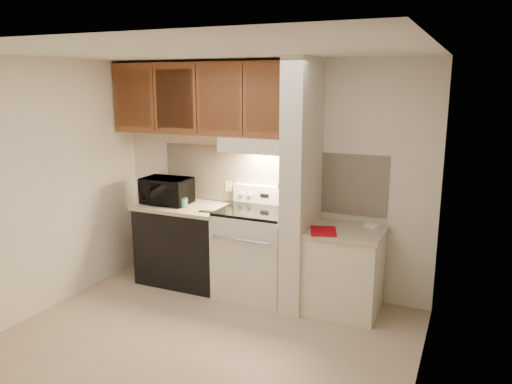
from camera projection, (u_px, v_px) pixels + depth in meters
The scene contains 50 objects.
floor at pixel (202, 343), 4.42m from camera, with size 3.60×3.60×0.00m, color tan.
ceiling at pixel (195, 51), 3.88m from camera, with size 3.60×3.60×0.00m, color white.
wall_back at pixel (268, 176), 5.49m from camera, with size 3.60×0.02×2.50m, color silver.
wall_left at pixel (39, 188), 4.86m from camera, with size 0.02×3.00×2.50m, color silver.
wall_right at pixel (425, 233), 3.43m from camera, with size 0.02×3.00×2.50m, color silver.
backsplash at pixel (268, 178), 5.48m from camera, with size 2.60×0.02×0.63m, color beige.
range_body at pixel (255, 254), 5.35m from camera, with size 0.76×0.65×0.92m, color silver.
oven_window at pixel (243, 260), 5.06m from camera, with size 0.50×0.01×0.30m, color black.
oven_handle at pixel (241, 240), 4.98m from camera, with size 0.02×0.02×0.65m, color silver.
cooktop at pixel (255, 211), 5.25m from camera, with size 0.74×0.64×0.03m, color black.
range_backguard at pixel (266, 195), 5.48m from camera, with size 0.76×0.08×0.20m, color silver.
range_display at pixel (264, 196), 5.44m from camera, with size 0.10×0.01×0.04m, color black.
range_knob_left_outer at pixel (241, 193), 5.55m from camera, with size 0.05×0.05×0.02m, color silver.
range_knob_left_inner at pixel (249, 194), 5.51m from camera, with size 0.05×0.05×0.02m, color silver.
range_knob_right_inner at pixel (280, 197), 5.36m from camera, with size 0.05×0.05×0.02m, color silver.
range_knob_right_outer at pixel (288, 198), 5.32m from camera, with size 0.05×0.05×0.02m, color silver.
dishwasher_front at pixel (186, 245), 5.71m from camera, with size 1.00×0.63×0.87m, color black.
left_countertop at pixel (185, 207), 5.62m from camera, with size 1.04×0.67×0.04m, color #C0B192.
spoon_rest at pixel (208, 212), 5.30m from camera, with size 0.20×0.06×0.01m, color black.
teal_jar at pixel (183, 203), 5.49m from camera, with size 0.09×0.09×0.11m, color #2A6466.
outlet at pixel (228, 186), 5.69m from camera, with size 0.08×0.01×0.12m, color beige.
microwave at pixel (167, 191), 5.65m from camera, with size 0.54×0.36×0.30m, color black.
partition_pillar at pixel (302, 186), 4.97m from camera, with size 0.22×0.70×2.50m, color beige.
pillar_trim at pixel (291, 180), 5.01m from camera, with size 0.01×0.70×0.04m, color brown.
knife_strip at pixel (289, 179), 4.96m from camera, with size 0.02×0.42×0.04m, color black.
knife_blade_a at pixel (282, 192), 4.85m from camera, with size 0.01×0.04×0.16m, color silver.
knife_handle_a at pixel (282, 177), 4.81m from camera, with size 0.02×0.02×0.10m, color black.
knife_blade_b at pixel (284, 191), 4.91m from camera, with size 0.01×0.04×0.18m, color silver.
knife_handle_b at pixel (284, 176), 4.87m from camera, with size 0.02×0.02×0.10m, color black.
knife_blade_c at pixel (287, 191), 4.99m from camera, with size 0.01×0.04×0.20m, color silver.
knife_handle_c at pixel (287, 174), 4.94m from camera, with size 0.02×0.02×0.10m, color black.
knife_blade_d at pixel (291, 187), 5.07m from camera, with size 0.01×0.04×0.16m, color silver.
knife_handle_d at pixel (290, 173), 5.01m from camera, with size 0.02×0.02×0.10m, color black.
knife_blade_e at pixel (293, 187), 5.14m from camera, with size 0.01×0.04×0.18m, color silver.
knife_handle_e at pixel (293, 171), 5.09m from camera, with size 0.02×0.02×0.10m, color black.
oven_mitt at pixel (295, 188), 5.19m from camera, with size 0.03×0.09×0.23m, color slate.
right_cab_base at pixel (344, 273), 4.97m from camera, with size 0.70×0.60×0.81m, color beige.
right_countertop at pixel (345, 232), 4.88m from camera, with size 0.74×0.64×0.04m, color #C0B192.
red_folder at pixel (323, 231), 4.81m from camera, with size 0.24×0.33×0.01m, color #B20512.
white_box at pixel (372, 226), 4.94m from camera, with size 0.13×0.09×0.04m, color white.
range_hood at pixel (260, 144), 5.21m from camera, with size 0.78×0.44×0.15m, color beige.
hood_lip at pixel (252, 151), 5.03m from camera, with size 0.78×0.04×0.06m, color beige.
upper_cabinets at pixel (204, 99), 5.42m from camera, with size 2.18×0.33×0.77m, color brown.
cab_door_a at pixel (133, 98), 5.61m from camera, with size 0.46×0.01×0.63m, color brown.
cab_gap_a at pixel (154, 98), 5.50m from camera, with size 0.01×0.01×0.73m, color black.
cab_door_b at pixel (175, 99), 5.39m from camera, with size 0.46×0.01×0.63m, color brown.
cab_gap_b at pixel (196, 99), 5.28m from camera, with size 0.01×0.01×0.73m, color black.
cab_door_c at pixel (219, 100), 5.17m from camera, with size 0.46×0.01×0.63m, color brown.
cab_gap_c at pixel (243, 100), 5.06m from camera, with size 0.01×0.01×0.73m, color black.
cab_door_d at pixel (267, 100), 4.96m from camera, with size 0.46×0.01×0.63m, color brown.
Camera 1 is at (2.07, -3.48, 2.27)m, focal length 35.00 mm.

